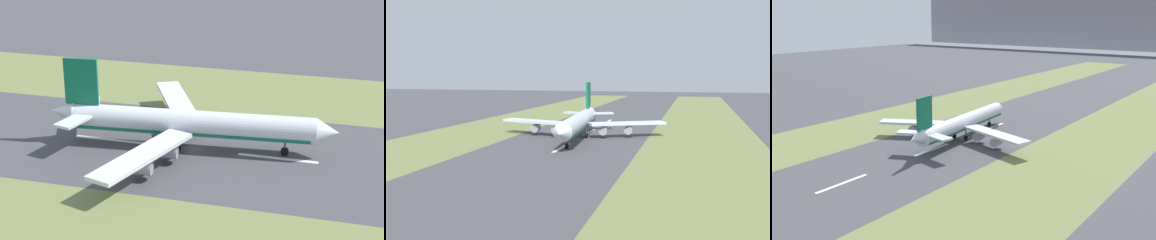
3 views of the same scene
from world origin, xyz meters
The scene contains 7 objects.
ground_plane centered at (0.00, 0.00, 0.00)m, with size 800.00×800.00×0.00m, color #424247.
grass_median_west centered at (-45.00, 0.00, 0.00)m, with size 40.00×600.00×0.01m, color olive.
grass_median_east centered at (45.00, 0.00, 0.00)m, with size 40.00×600.00×0.01m, color olive.
centreline_dash_near centered at (0.00, -60.52, 0.01)m, with size 1.20×18.00×0.01m, color silver.
centreline_dash_mid centered at (0.00, -20.52, 0.01)m, with size 1.20×18.00×0.01m, color silver.
centreline_dash_far centered at (0.00, 19.48, 0.01)m, with size 1.20×18.00×0.01m, color silver.
airplane_main_jet centered at (-0.17, -2.41, 6.02)m, with size 63.89×67.22×20.20m.
Camera 3 is at (98.49, -137.76, 47.18)m, focal length 42.00 mm.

